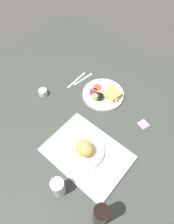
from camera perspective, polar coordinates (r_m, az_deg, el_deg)
ground_plane at (r=128.05cm, az=1.56°, el=-1.08°), size 190.00×150.00×3.00cm
serving_tray at (r=113.09cm, az=-0.02°, el=-11.78°), size 45.62×33.85×1.60cm
bread_plate_near at (r=110.12cm, az=-0.65°, el=-10.64°), size 21.54×21.54×8.46cm
plate_with_salad at (r=135.08cm, az=4.75°, el=5.08°), size 27.76×27.76×5.40cm
drinking_glass at (r=102.96cm, az=-8.17°, el=-20.40°), size 6.60×6.60×11.81cm
soda_bottle at (r=94.90cm, az=3.80°, el=-27.39°), size 6.40×6.40×21.66cm
espresso_cup at (r=138.59cm, az=-12.43°, el=5.51°), size 5.60×5.60×4.00cm
fork at (r=146.22cm, az=-1.05°, el=9.40°), size 3.30×17.05×0.50cm
knife at (r=145.71cm, az=-3.00°, el=9.11°), size 2.53×19.05×0.50cm
sticky_note at (r=127.58cm, az=15.78°, el=-3.34°), size 6.93×6.93×0.12cm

